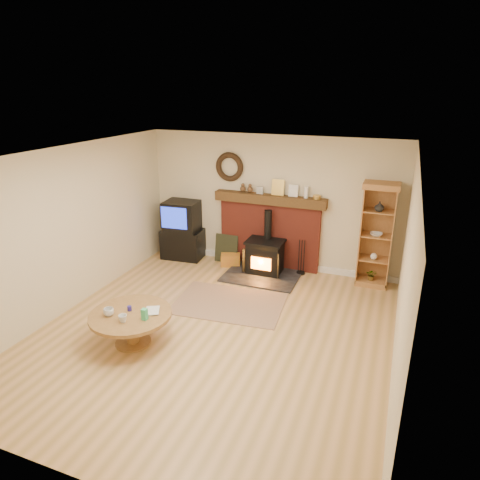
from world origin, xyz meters
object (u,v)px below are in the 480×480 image
at_px(wood_stove, 264,258).
at_px(coffee_table, 131,319).
at_px(tv_unit, 183,231).
at_px(curio_cabinet, 376,235).

bearing_deg(wood_stove, coffee_table, -108.61).
relative_size(wood_stove, coffee_table, 1.23).
xyz_separation_m(wood_stove, tv_unit, (-1.86, 0.20, 0.26)).
height_order(wood_stove, tv_unit, wood_stove).
bearing_deg(wood_stove, tv_unit, 173.88).
height_order(curio_cabinet, coffee_table, curio_cabinet).
bearing_deg(curio_cabinet, tv_unit, -178.72).
height_order(wood_stove, coffee_table, wood_stove).
relative_size(curio_cabinet, coffee_table, 1.67).
relative_size(wood_stove, curio_cabinet, 0.74).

